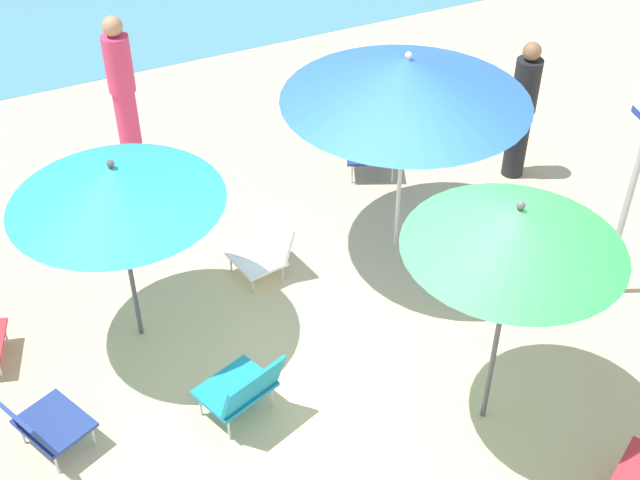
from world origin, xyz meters
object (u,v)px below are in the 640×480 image
Objects in this scene: beach_chair_a at (265,248)px; warning_sign at (639,162)px; umbrella_green at (517,229)px; person_c at (123,93)px; beach_chair_c at (371,144)px; umbrella_teal at (114,185)px; beach_chair_d at (40,424)px; umbrella_blue at (407,80)px; person_a at (531,259)px; person_b at (522,110)px; beach_chair_b at (243,388)px.

warning_sign is (2.67, -1.60, 1.12)m from beach_chair_a.
person_c is (-1.45, 4.65, -0.94)m from umbrella_green.
beach_chair_a is at bearing -32.06° from beach_chair_c.
beach_chair_d is (-0.99, -0.93, -1.23)m from umbrella_teal.
umbrella_blue is 3.28m from person_c.
umbrella_teal is 2.59m from umbrella_blue.
person_a is (0.73, -1.11, -1.40)m from umbrella_blue.
person_a is (1.16, 1.02, -1.43)m from umbrella_green.
umbrella_teal is 3.15× the size of beach_chair_a.
beach_chair_d is at bearing -68.90° from person_a.
beach_chair_a is 0.32× the size of person_c.
umbrella_blue is (2.58, 0.08, 0.25)m from umbrella_teal.
umbrella_blue is at bearing -124.39° from person_a.
umbrella_blue is at bearing 162.46° from beach_chair_a.
umbrella_teal is 4.18m from warning_sign.
person_b is at bearing -162.61° from person_c.
beach_chair_c is 0.41× the size of person_c.
person_a is 0.48× the size of person_c.
beach_chair_a is at bearing 171.43° from umbrella_blue.
umbrella_teal reaches higher than beach_chair_a.
umbrella_teal is at bearing -160.11° from person_b.
umbrella_teal is at bearing 0.52° from beach_chair_b.
beach_chair_d is (-2.28, -1.21, 0.04)m from beach_chair_a.
beach_chair_c is at bearing -161.83° from person_c.
person_a is 0.55× the size of person_b.
person_a is 4.50m from person_c.
beach_chair_a is 3.14m from person_b.
beach_chair_b is at bearing -147.36° from umbrella_blue.
umbrella_green is 1.18× the size of person_c.
umbrella_green is at bearing -134.15° from beach_chair_b.
warning_sign reaches higher than person_b.
umbrella_green is at bearing -145.03° from warning_sign.
beach_chair_a is at bearing 110.08° from umbrella_green.
person_c is 0.81× the size of warning_sign.
beach_chair_b is (-2.12, -1.36, -1.46)m from umbrella_blue.
beach_chair_b is 3.66m from warning_sign.
umbrella_teal is at bearing 19.31° from beach_chair_d.
beach_chair_c is 0.46× the size of person_b.
person_a reaches higher than beach_chair_c.
beach_chair_c is 0.84× the size of person_a.
person_b is (5.36, 1.57, 0.46)m from beach_chair_d.
beach_chair_b is 3.92m from person_c.
umbrella_teal is at bearing 120.58° from person_c.
beach_chair_b is at bearing -37.28° from beach_chair_d.
beach_chair_a is 2.58m from beach_chair_d.
beach_chair_b is 2.86m from person_a.
beach_chair_c is (0.44, 1.32, -1.49)m from umbrella_blue.
beach_chair_a is at bearing -100.54° from person_a.
person_a is at bearing 41.35° from umbrella_green.
person_a is 2.02m from person_b.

